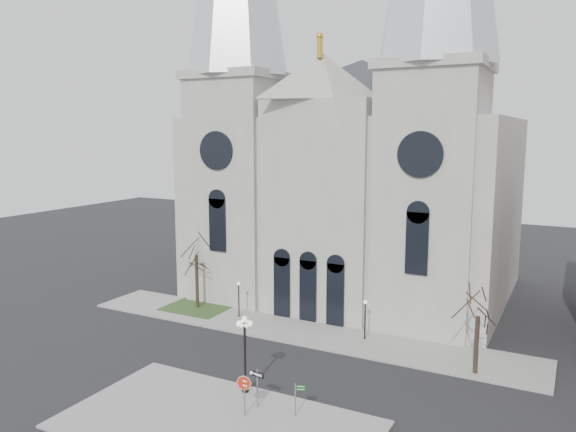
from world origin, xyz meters
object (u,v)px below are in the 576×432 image
at_px(stop_sign, 244,387).
at_px(street_name_sign, 297,397).
at_px(globe_lamp, 245,345).
at_px(one_way_sign, 257,382).

xyz_separation_m(stop_sign, street_name_sign, (2.73, 1.40, -0.59)).
relative_size(stop_sign, globe_lamp, 0.49).
bearing_deg(globe_lamp, one_way_sign, -37.99).
xyz_separation_m(stop_sign, globe_lamp, (-1.58, 2.62, 1.41)).
distance_m(stop_sign, one_way_sign, 1.31).
height_order(stop_sign, globe_lamp, globe_lamp).
height_order(stop_sign, one_way_sign, stop_sign).
distance_m(globe_lamp, street_name_sign, 4.91).
height_order(globe_lamp, street_name_sign, globe_lamp).
relative_size(globe_lamp, street_name_sign, 2.54).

